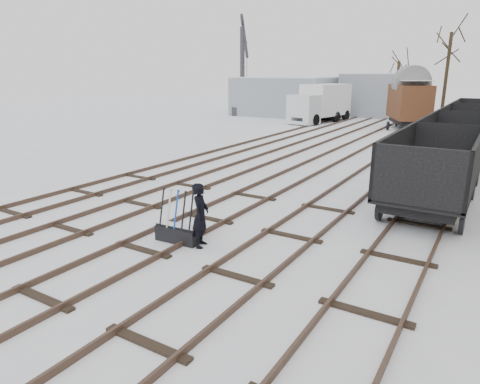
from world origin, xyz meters
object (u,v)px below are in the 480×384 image
(ground_frame, at_px, (178,232))
(crane, at_px, (243,90))
(box_van_wagon, at_px, (409,101))
(panel_van, at_px, (320,110))
(worker, at_px, (201,215))
(freight_wagon_a, at_px, (432,181))
(lorry, at_px, (321,103))

(ground_frame, height_order, crane, crane)
(box_van_wagon, height_order, panel_van, box_van_wagon)
(crane, bearing_deg, panel_van, -19.33)
(worker, bearing_deg, panel_van, -3.41)
(worker, xyz_separation_m, crane, (-18.06, 32.29, 1.83))
(worker, distance_m, panel_van, 34.38)
(ground_frame, xyz_separation_m, panel_van, (-8.69, 33.16, 0.63))
(freight_wagon_a, distance_m, lorry, 26.76)
(ground_frame, xyz_separation_m, box_van_wagon, (0.54, 29.29, 2.04))
(worker, relative_size, box_van_wagon, 0.30)
(ground_frame, height_order, worker, worker)
(worker, bearing_deg, freight_wagon_a, -54.62)
(crane, bearing_deg, freight_wagon_a, -72.43)
(ground_frame, relative_size, worker, 0.83)
(lorry, height_order, crane, crane)
(freight_wagon_a, height_order, box_van_wagon, box_van_wagon)
(ground_frame, height_order, freight_wagon_a, freight_wagon_a)
(box_van_wagon, height_order, crane, crane)
(worker, height_order, lorry, lorry)
(box_van_wagon, xyz_separation_m, lorry, (-8.06, 0.96, -0.52))
(freight_wagon_a, distance_m, crane, 34.28)
(ground_frame, xyz_separation_m, crane, (-17.31, 32.39, 2.45))
(box_van_wagon, relative_size, crane, 0.57)
(worker, distance_m, crane, 37.04)
(freight_wagon_a, height_order, panel_van, freight_wagon_a)
(worker, xyz_separation_m, freight_wagon_a, (4.84, 6.84, 0.12))
(panel_van, relative_size, crane, 0.42)
(ground_frame, distance_m, box_van_wagon, 29.37)
(freight_wagon_a, distance_m, panel_van, 29.85)
(ground_frame, distance_m, panel_van, 34.28)
(worker, height_order, freight_wagon_a, freight_wagon_a)
(worker, height_order, crane, crane)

